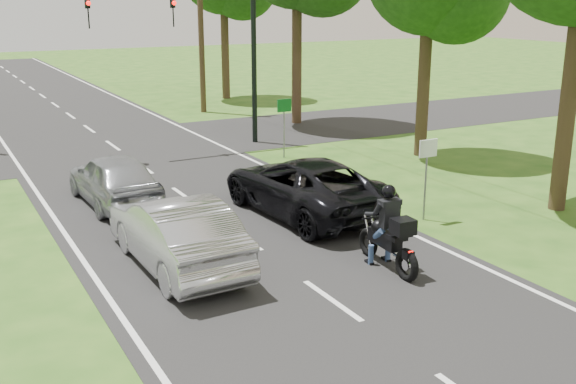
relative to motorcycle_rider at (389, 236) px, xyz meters
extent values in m
plane|color=#264D15|center=(-1.89, -0.77, -0.73)|extent=(140.00, 140.00, 0.00)
cube|color=black|center=(-1.89, 9.23, -0.72)|extent=(8.00, 100.00, 0.01)
cube|color=black|center=(-1.89, 15.23, -0.73)|extent=(60.00, 7.00, 0.01)
torus|color=black|center=(0.05, 0.81, -0.40)|extent=(0.18, 0.66, 0.65)
torus|color=black|center=(-0.04, -0.67, -0.40)|extent=(0.20, 0.72, 0.71)
cube|color=black|center=(0.01, 0.17, -0.11)|extent=(0.33, 0.95, 0.29)
sphere|color=black|center=(0.02, 0.41, 0.07)|extent=(0.33, 0.33, 0.33)
cube|color=black|center=(-0.01, -0.17, 0.07)|extent=(0.37, 0.56, 0.10)
cube|color=#FF0C07|center=(-0.05, -0.77, -0.09)|extent=(0.10, 0.04, 0.05)
cylinder|color=silver|center=(0.13, -0.38, -0.42)|extent=(0.14, 0.79, 0.09)
cylinder|color=black|center=(0.04, 0.61, 0.24)|extent=(0.61, 0.07, 0.04)
cube|color=black|center=(-0.03, -0.47, 0.36)|extent=(0.46, 0.42, 0.31)
cube|color=black|center=(0.00, 0.02, 0.49)|extent=(0.41, 0.24, 0.59)
sphere|color=black|center=(0.00, 0.09, 0.95)|extent=(0.29, 0.29, 0.29)
cylinder|color=navy|center=(-0.20, 0.36, -0.50)|extent=(0.12, 0.12, 0.44)
cylinder|color=navy|center=(0.23, 0.33, -0.50)|extent=(0.12, 0.12, 0.44)
imported|color=black|center=(0.36, 4.20, 0.03)|extent=(2.84, 5.55, 1.50)
imported|color=#B2B2B7|center=(-3.88, 2.25, 0.04)|extent=(1.71, 4.67, 1.53)
imported|color=#9FA2A7|center=(-3.84, 7.44, 0.01)|extent=(1.89, 4.33, 1.45)
cylinder|color=black|center=(3.31, 13.23, 2.27)|extent=(0.20, 0.20, 6.00)
imported|color=black|center=(0.11, 13.23, 4.32)|extent=(0.16, 0.36, 1.00)
imported|color=black|center=(-2.89, 13.23, 4.32)|extent=(0.16, 0.36, 1.00)
sphere|color=#FF0C07|center=(0.11, 13.05, 4.65)|extent=(0.16, 0.16, 0.16)
sphere|color=#FF0C07|center=(-2.89, 13.05, 4.65)|extent=(0.16, 0.16, 0.16)
cylinder|color=#4A3621|center=(4.31, 21.23, 4.27)|extent=(0.28, 0.28, 10.00)
cylinder|color=slate|center=(2.81, 2.23, 0.27)|extent=(0.05, 0.05, 2.00)
cube|color=silver|center=(2.81, 2.20, 1.17)|extent=(0.55, 0.04, 0.45)
cylinder|color=slate|center=(3.01, 10.23, 0.27)|extent=(0.05, 0.05, 2.00)
cube|color=#0C591E|center=(3.01, 10.20, 1.17)|extent=(0.55, 0.04, 0.45)
cylinder|color=#332316|center=(6.61, 1.23, 2.63)|extent=(0.44, 0.44, 6.72)
cylinder|color=#332316|center=(7.61, 8.23, 2.21)|extent=(0.44, 0.44, 5.88)
cylinder|color=#332316|center=(6.91, 16.23, 2.77)|extent=(0.44, 0.44, 7.00)
cylinder|color=#332316|center=(7.31, 25.23, 2.49)|extent=(0.44, 0.44, 6.44)
camera|label=1|loc=(-8.25, -10.64, 4.78)|focal=42.00mm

